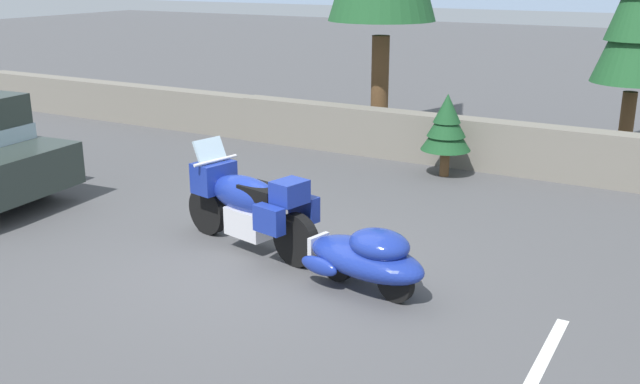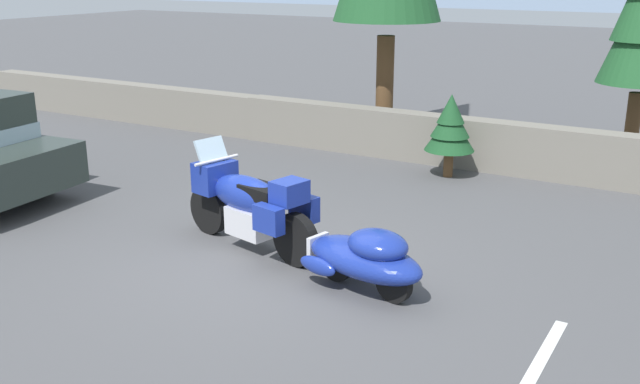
% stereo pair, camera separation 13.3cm
% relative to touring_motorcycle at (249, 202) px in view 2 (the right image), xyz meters
% --- Properties ---
extents(ground_plane, '(80.00, 80.00, 0.00)m').
position_rel_touring_motorcycle_xyz_m(ground_plane, '(0.43, -0.38, -0.62)').
color(ground_plane, '#4C4C4F').
extents(stone_guard_wall, '(24.00, 0.57, 0.90)m').
position_rel_touring_motorcycle_xyz_m(stone_guard_wall, '(1.08, 5.23, -0.18)').
color(stone_guard_wall, slate).
rests_on(stone_guard_wall, ground).
extents(touring_motorcycle, '(2.28, 1.05, 1.33)m').
position_rel_touring_motorcycle_xyz_m(touring_motorcycle, '(0.00, 0.00, 0.00)').
color(touring_motorcycle, black).
rests_on(touring_motorcycle, ground).
extents(car_shaped_trailer, '(2.23, 1.03, 0.76)m').
position_rel_touring_motorcycle_xyz_m(car_shaped_trailer, '(1.87, -0.43, -0.21)').
color(car_shaped_trailer, black).
rests_on(car_shaped_trailer, ground).
extents(pine_sapling_near, '(0.86, 0.86, 1.44)m').
position_rel_touring_motorcycle_xyz_m(pine_sapling_near, '(1.02, 4.45, 0.28)').
color(pine_sapling_near, brown).
rests_on(pine_sapling_near, ground).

